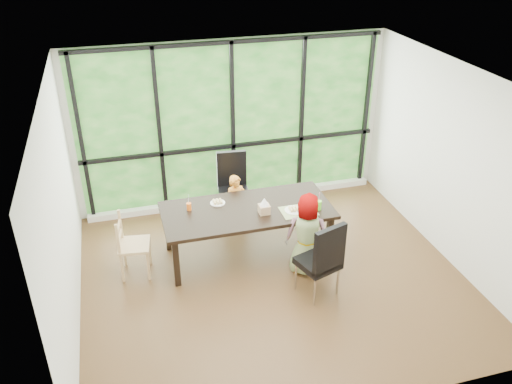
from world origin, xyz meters
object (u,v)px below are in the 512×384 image
(child_toddler, at_px, (236,204))
(tissue_box, at_px, (264,209))
(chair_interior_leather, at_px, (318,258))
(dining_table, at_px, (247,232))
(chair_end_beech, at_px, (134,245))
(plate_near, at_px, (294,210))
(orange_cup, at_px, (189,207))
(child_older, at_px, (309,234))
(green_cup, at_px, (319,205))
(chair_window_leather, at_px, (233,188))
(plate_far, at_px, (218,203))

(child_toddler, xyz_separation_m, tissue_box, (0.19, -0.81, 0.34))
(child_toddler, bearing_deg, chair_interior_leather, -81.27)
(dining_table, height_order, chair_end_beech, chair_end_beech)
(plate_near, relative_size, orange_cup, 2.44)
(child_toddler, bearing_deg, plate_near, -67.04)
(orange_cup, bearing_deg, chair_end_beech, -165.18)
(child_older, bearing_deg, green_cup, -105.39)
(chair_window_leather, relative_size, child_toddler, 1.15)
(chair_end_beech, height_order, green_cup, chair_end_beech)
(chair_window_leather, distance_m, green_cup, 1.59)
(chair_window_leather, relative_size, child_older, 0.92)
(chair_end_beech, xyz_separation_m, plate_near, (2.16, -0.20, 0.31))
(chair_interior_leather, height_order, child_older, child_older)
(dining_table, relative_size, tissue_box, 16.09)
(orange_cup, bearing_deg, child_older, -28.16)
(chair_interior_leather, distance_m, green_cup, 0.88)
(plate_near, bearing_deg, tissue_box, 172.63)
(child_toddler, bearing_deg, chair_end_beech, -168.92)
(plate_near, height_order, tissue_box, tissue_box)
(chair_window_leather, height_order, chair_interior_leather, same)
(plate_near, distance_m, green_cup, 0.34)
(child_older, distance_m, green_cup, 0.46)
(dining_table, xyz_separation_m, chair_interior_leather, (0.64, -1.06, 0.17))
(chair_interior_leather, bearing_deg, dining_table, -77.45)
(orange_cup, bearing_deg, chair_window_leather, 45.24)
(plate_near, height_order, orange_cup, orange_cup)
(child_toddler, bearing_deg, green_cup, -56.12)
(child_toddler, bearing_deg, dining_table, -101.88)
(child_toddler, distance_m, child_older, 1.41)
(child_older, bearing_deg, dining_table, -18.10)
(chair_end_beech, distance_m, orange_cup, 0.89)
(chair_end_beech, bearing_deg, plate_far, -68.75)
(chair_end_beech, height_order, tissue_box, chair_end_beech)
(plate_far, distance_m, green_cup, 1.40)
(child_older, relative_size, plate_far, 5.60)
(chair_window_leather, relative_size, orange_cup, 10.42)
(child_toddler, xyz_separation_m, green_cup, (0.94, -0.91, 0.35))
(dining_table, height_order, chair_window_leather, chair_window_leather)
(chair_interior_leather, bearing_deg, tissue_box, -81.90)
(chair_interior_leather, height_order, child_toddler, chair_interior_leather)
(chair_end_beech, bearing_deg, dining_table, -80.91)
(dining_table, distance_m, chair_end_beech, 1.56)
(child_toddler, distance_m, green_cup, 1.35)
(chair_interior_leather, relative_size, green_cup, 8.32)
(plate_near, bearing_deg, dining_table, 159.33)
(dining_table, relative_size, plate_near, 9.18)
(chair_interior_leather, relative_size, tissue_box, 7.47)
(child_older, height_order, orange_cup, child_older)
(child_toddler, bearing_deg, chair_window_leather, 70.89)
(dining_table, height_order, chair_interior_leather, chair_interior_leather)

